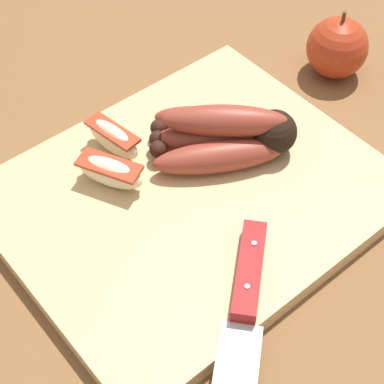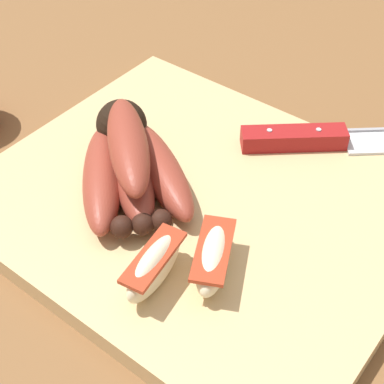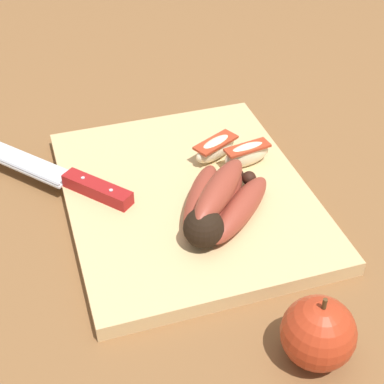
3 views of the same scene
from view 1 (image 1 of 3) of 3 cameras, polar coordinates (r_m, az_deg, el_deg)
ground_plane at (r=0.65m, az=-0.16°, el=-1.58°), size 6.00×6.00×0.00m
cutting_board at (r=0.65m, az=-0.02°, el=-0.35°), size 0.37×0.31×0.02m
banana_bunch at (r=0.66m, az=3.06°, el=5.15°), size 0.16×0.15×0.06m
chefs_knife at (r=0.55m, az=4.60°, el=-11.31°), size 0.23×0.20×0.02m
apple_wedge_near at (r=0.64m, az=-7.34°, el=1.80°), size 0.05×0.07×0.03m
apple_wedge_middle at (r=0.67m, az=-7.06°, el=4.77°), size 0.03×0.07×0.04m
whole_apple at (r=0.80m, az=12.84°, el=12.47°), size 0.07×0.07×0.09m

